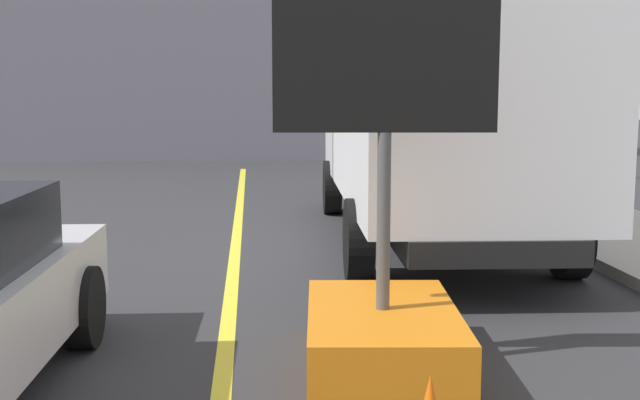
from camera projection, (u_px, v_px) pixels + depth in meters
arrow_board_trailer at (383, 305)px, 5.86m from camera, size 1.60×1.89×2.70m
box_truck at (432, 115)px, 10.52m from camera, size 2.84×7.58×3.15m
highway_guide_sign at (443, 28)px, 17.25m from camera, size 2.79×0.23×5.00m
far_building_block at (215, 49)px, 26.03m from camera, size 17.73×6.06×6.87m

